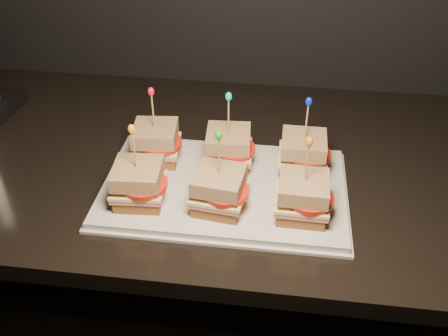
# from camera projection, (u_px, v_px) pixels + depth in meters

# --- Properties ---
(cabinet) EXTENTS (2.64, 0.63, 0.84)m
(cabinet) POSITION_uv_depth(u_px,v_px,m) (346.00, 313.00, 1.26)
(cabinet) COLOR black
(cabinet) RESTS_ON ground
(granite_slab) EXTENTS (2.68, 0.67, 0.04)m
(granite_slab) POSITION_uv_depth(u_px,v_px,m) (378.00, 176.00, 1.00)
(granite_slab) COLOR black
(granite_slab) RESTS_ON cabinet
(platter) EXTENTS (0.44, 0.27, 0.02)m
(platter) POSITION_uv_depth(u_px,v_px,m) (224.00, 188.00, 0.92)
(platter) COLOR silver
(platter) RESTS_ON granite_slab
(platter_rim) EXTENTS (0.45, 0.28, 0.01)m
(platter_rim) POSITION_uv_depth(u_px,v_px,m) (224.00, 190.00, 0.93)
(platter_rim) COLOR silver
(platter_rim) RESTS_ON granite_slab
(sandwich_0_bread_bot) EXTENTS (0.09, 0.09, 0.02)m
(sandwich_0_bread_bot) POSITION_uv_depth(u_px,v_px,m) (157.00, 154.00, 0.98)
(sandwich_0_bread_bot) COLOR brown
(sandwich_0_bread_bot) RESTS_ON platter
(sandwich_0_ham) EXTENTS (0.10, 0.09, 0.01)m
(sandwich_0_ham) POSITION_uv_depth(u_px,v_px,m) (157.00, 148.00, 0.97)
(sandwich_0_ham) COLOR #C36763
(sandwich_0_ham) RESTS_ON sandwich_0_bread_bot
(sandwich_0_cheese) EXTENTS (0.10, 0.09, 0.01)m
(sandwich_0_cheese) POSITION_uv_depth(u_px,v_px,m) (156.00, 145.00, 0.96)
(sandwich_0_cheese) COLOR #FFF4A5
(sandwich_0_cheese) RESTS_ON sandwich_0_ham
(sandwich_0_tomato) EXTENTS (0.08, 0.08, 0.01)m
(sandwich_0_tomato) POSITION_uv_depth(u_px,v_px,m) (161.00, 143.00, 0.95)
(sandwich_0_tomato) COLOR red
(sandwich_0_tomato) RESTS_ON sandwich_0_cheese
(sandwich_0_bread_top) EXTENTS (0.09, 0.09, 0.03)m
(sandwich_0_bread_top) POSITION_uv_depth(u_px,v_px,m) (155.00, 133.00, 0.95)
(sandwich_0_bread_top) COLOR brown
(sandwich_0_bread_top) RESTS_ON sandwich_0_tomato
(sandwich_0_pick) EXTENTS (0.00, 0.00, 0.09)m
(sandwich_0_pick) POSITION_uv_depth(u_px,v_px,m) (153.00, 113.00, 0.92)
(sandwich_0_pick) COLOR tan
(sandwich_0_pick) RESTS_ON sandwich_0_bread_top
(sandwich_0_frill) EXTENTS (0.01, 0.01, 0.02)m
(sandwich_0_frill) POSITION_uv_depth(u_px,v_px,m) (151.00, 92.00, 0.89)
(sandwich_0_frill) COLOR red
(sandwich_0_frill) RESTS_ON sandwich_0_pick
(sandwich_1_bread_bot) EXTENTS (0.08, 0.08, 0.02)m
(sandwich_1_bread_bot) POSITION_uv_depth(u_px,v_px,m) (228.00, 159.00, 0.96)
(sandwich_1_bread_bot) COLOR brown
(sandwich_1_bread_bot) RESTS_ON platter
(sandwich_1_ham) EXTENTS (0.09, 0.09, 0.01)m
(sandwich_1_ham) POSITION_uv_depth(u_px,v_px,m) (228.00, 153.00, 0.95)
(sandwich_1_ham) COLOR #C36763
(sandwich_1_ham) RESTS_ON sandwich_1_bread_bot
(sandwich_1_cheese) EXTENTS (0.09, 0.09, 0.01)m
(sandwich_1_cheese) POSITION_uv_depth(u_px,v_px,m) (228.00, 150.00, 0.95)
(sandwich_1_cheese) COLOR #FFF4A5
(sandwich_1_cheese) RESTS_ON sandwich_1_ham
(sandwich_1_tomato) EXTENTS (0.08, 0.08, 0.01)m
(sandwich_1_tomato) POSITION_uv_depth(u_px,v_px,m) (234.00, 149.00, 0.94)
(sandwich_1_tomato) COLOR red
(sandwich_1_tomato) RESTS_ON sandwich_1_cheese
(sandwich_1_bread_top) EXTENTS (0.09, 0.09, 0.03)m
(sandwich_1_bread_top) POSITION_uv_depth(u_px,v_px,m) (228.00, 139.00, 0.93)
(sandwich_1_bread_top) COLOR brown
(sandwich_1_bread_top) RESTS_ON sandwich_1_tomato
(sandwich_1_pick) EXTENTS (0.00, 0.00, 0.09)m
(sandwich_1_pick) POSITION_uv_depth(u_px,v_px,m) (228.00, 118.00, 0.91)
(sandwich_1_pick) COLOR tan
(sandwich_1_pick) RESTS_ON sandwich_1_bread_top
(sandwich_1_frill) EXTENTS (0.01, 0.01, 0.02)m
(sandwich_1_frill) POSITION_uv_depth(u_px,v_px,m) (229.00, 97.00, 0.88)
(sandwich_1_frill) COLOR #11C5B6
(sandwich_1_frill) RESTS_ON sandwich_1_pick
(sandwich_2_bread_bot) EXTENTS (0.08, 0.08, 0.02)m
(sandwich_2_bread_bot) POSITION_uv_depth(u_px,v_px,m) (301.00, 165.00, 0.95)
(sandwich_2_bread_bot) COLOR brown
(sandwich_2_bread_bot) RESTS_ON platter
(sandwich_2_ham) EXTENTS (0.09, 0.08, 0.01)m
(sandwich_2_ham) POSITION_uv_depth(u_px,v_px,m) (302.00, 158.00, 0.94)
(sandwich_2_ham) COLOR #C36763
(sandwich_2_ham) RESTS_ON sandwich_2_bread_bot
(sandwich_2_cheese) EXTENTS (0.09, 0.09, 0.01)m
(sandwich_2_cheese) POSITION_uv_depth(u_px,v_px,m) (303.00, 155.00, 0.93)
(sandwich_2_cheese) COLOR #FFF4A5
(sandwich_2_cheese) RESTS_ON sandwich_2_ham
(sandwich_2_tomato) EXTENTS (0.08, 0.08, 0.01)m
(sandwich_2_tomato) POSITION_uv_depth(u_px,v_px,m) (309.00, 154.00, 0.92)
(sandwich_2_tomato) COLOR red
(sandwich_2_tomato) RESTS_ON sandwich_2_cheese
(sandwich_2_bread_top) EXTENTS (0.08, 0.08, 0.03)m
(sandwich_2_bread_top) POSITION_uv_depth(u_px,v_px,m) (304.00, 144.00, 0.92)
(sandwich_2_bread_top) COLOR brown
(sandwich_2_bread_top) RESTS_ON sandwich_2_tomato
(sandwich_2_pick) EXTENTS (0.00, 0.00, 0.09)m
(sandwich_2_pick) POSITION_uv_depth(u_px,v_px,m) (306.00, 124.00, 0.89)
(sandwich_2_pick) COLOR tan
(sandwich_2_pick) RESTS_ON sandwich_2_bread_top
(sandwich_2_frill) EXTENTS (0.01, 0.01, 0.02)m
(sandwich_2_frill) POSITION_uv_depth(u_px,v_px,m) (309.00, 102.00, 0.86)
(sandwich_2_frill) COLOR #031FE2
(sandwich_2_frill) RESTS_ON sandwich_2_pick
(sandwich_3_bread_bot) EXTENTS (0.08, 0.08, 0.02)m
(sandwich_3_bread_bot) POSITION_uv_depth(u_px,v_px,m) (140.00, 195.00, 0.87)
(sandwich_3_bread_bot) COLOR brown
(sandwich_3_bread_bot) RESTS_ON platter
(sandwich_3_ham) EXTENTS (0.09, 0.09, 0.01)m
(sandwich_3_ham) POSITION_uv_depth(u_px,v_px,m) (139.00, 188.00, 0.87)
(sandwich_3_ham) COLOR #C36763
(sandwich_3_ham) RESTS_ON sandwich_3_bread_bot
(sandwich_3_cheese) EXTENTS (0.09, 0.09, 0.01)m
(sandwich_3_cheese) POSITION_uv_depth(u_px,v_px,m) (139.00, 185.00, 0.86)
(sandwich_3_cheese) COLOR #FFF4A5
(sandwich_3_cheese) RESTS_ON sandwich_3_ham
(sandwich_3_tomato) EXTENTS (0.08, 0.08, 0.01)m
(sandwich_3_tomato) POSITION_uv_depth(u_px,v_px,m) (144.00, 185.00, 0.85)
(sandwich_3_tomato) COLOR red
(sandwich_3_tomato) RESTS_ON sandwich_3_cheese
(sandwich_3_bread_top) EXTENTS (0.09, 0.09, 0.03)m
(sandwich_3_bread_top) POSITION_uv_depth(u_px,v_px,m) (137.00, 173.00, 0.85)
(sandwich_3_bread_top) COLOR brown
(sandwich_3_bread_top) RESTS_ON sandwich_3_tomato
(sandwich_3_pick) EXTENTS (0.00, 0.00, 0.09)m
(sandwich_3_pick) POSITION_uv_depth(u_px,v_px,m) (135.00, 152.00, 0.82)
(sandwich_3_pick) COLOR tan
(sandwich_3_pick) RESTS_ON sandwich_3_bread_top
(sandwich_3_frill) EXTENTS (0.01, 0.01, 0.02)m
(sandwich_3_frill) POSITION_uv_depth(u_px,v_px,m) (132.00, 129.00, 0.79)
(sandwich_3_frill) COLOR #FBA520
(sandwich_3_frill) RESTS_ON sandwich_3_pick
(sandwich_4_bread_bot) EXTENTS (0.09, 0.09, 0.02)m
(sandwich_4_bread_bot) POSITION_uv_depth(u_px,v_px,m) (219.00, 202.00, 0.86)
(sandwich_4_bread_bot) COLOR brown
(sandwich_4_bread_bot) RESTS_ON platter
(sandwich_4_ham) EXTENTS (0.10, 0.09, 0.01)m
(sandwich_4_ham) POSITION_uv_depth(u_px,v_px,m) (219.00, 195.00, 0.85)
(sandwich_4_ham) COLOR #C36763
(sandwich_4_ham) RESTS_ON sandwich_4_bread_bot
(sandwich_4_cheese) EXTENTS (0.10, 0.10, 0.01)m
(sandwich_4_cheese) POSITION_uv_depth(u_px,v_px,m) (219.00, 192.00, 0.85)
(sandwich_4_cheese) COLOR #FFF4A5
(sandwich_4_cheese) RESTS_ON sandwich_4_ham
(sandwich_4_tomato) EXTENTS (0.08, 0.08, 0.01)m
(sandwich_4_tomato) POSITION_uv_depth(u_px,v_px,m) (226.00, 191.00, 0.84)
(sandwich_4_tomato) COLOR red
(sandwich_4_tomato) RESTS_ON sandwich_4_cheese
(sandwich_4_bread_top) EXTENTS (0.09, 0.09, 0.03)m
(sandwich_4_bread_top) POSITION_uv_depth(u_px,v_px,m) (219.00, 180.00, 0.83)
(sandwich_4_bread_top) COLOR brown
(sandwich_4_bread_top) RESTS_ON sandwich_4_tomato
(sandwich_4_pick) EXTENTS (0.00, 0.00, 0.09)m
(sandwich_4_pick) POSITION_uv_depth(u_px,v_px,m) (219.00, 159.00, 0.81)
(sandwich_4_pick) COLOR tan
(sandwich_4_pick) RESTS_ON sandwich_4_bread_top
(sandwich_4_frill) EXTENTS (0.01, 0.01, 0.02)m
(sandwich_4_frill) POSITION_uv_depth(u_px,v_px,m) (219.00, 135.00, 0.78)
(sandwich_4_frill) COLOR green
(sandwich_4_frill) RESTS_ON sandwich_4_pick
(sandwich_5_bread_bot) EXTENTS (0.08, 0.08, 0.02)m
(sandwich_5_bread_bot) POSITION_uv_depth(u_px,v_px,m) (301.00, 209.00, 0.85)
(sandwich_5_bread_bot) COLOR brown
(sandwich_5_bread_bot) RESTS_ON platter
(sandwich_5_ham) EXTENTS (0.09, 0.09, 0.01)m
(sandwich_5_ham) POSITION_uv_depth(u_px,v_px,m) (302.00, 202.00, 0.84)
(sandwich_5_ham) COLOR #C36763
(sandwich_5_ham) RESTS_ON sandwich_5_bread_bot
(sandwich_5_cheese) EXTENTS (0.09, 0.09, 0.01)m
(sandwich_5_cheese) POSITION_uv_depth(u_px,v_px,m) (302.00, 199.00, 0.83)
(sandwich_5_cheese) COLOR #FFF4A5
(sandwich_5_cheese) RESTS_ON sandwich_5_ham
(sandwich_5_tomato) EXTENTS (0.08, 0.08, 0.01)m
(sandwich_5_tomato) POSITION_uv_depth(u_px,v_px,m) (310.00, 198.00, 0.82)
(sandwich_5_tomato) COLOR red
(sandwich_5_tomato) RESTS_ON sandwich_5_cheese
(sandwich_5_bread_top) EXTENTS (0.08, 0.08, 0.03)m
(sandwich_5_bread_top) POSITION_uv_depth(u_px,v_px,m) (304.00, 187.00, 0.82)
(sandwich_5_bread_top) COLOR brown
(sandwich_5_bread_top) RESTS_ON sandwich_5_tomato
(sandwich_5_pick) EXTENTS (0.00, 0.00, 0.09)m
(sandwich_5_pick) POSITION_uv_depth(u_px,v_px,m) (306.00, 165.00, 0.79)
(sandwich_5_pick) COLOR tan
(sandwich_5_pick) RESTS_ON sandwich_5_bread_top
(sandwich_5_frill) EXTENTS (0.01, 0.01, 0.02)m
(sandwich_5_frill) POSITION_uv_depth(u_px,v_px,m) (309.00, 142.00, 0.76)
(sandwich_5_frill) COLOR orange
(sandwich_5_frill) RESTS_ON sandwich_5_pick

